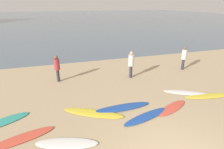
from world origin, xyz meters
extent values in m
cube|color=tan|center=(0.00, 10.00, -0.10)|extent=(120.00, 120.00, 0.20)
cube|color=slate|center=(0.00, 60.97, 0.00)|extent=(140.00, 100.00, 0.01)
ellipsoid|color=teal|center=(-5.47, 3.98, 0.03)|extent=(2.16, 1.39, 0.06)
ellipsoid|color=#D84C38|center=(-4.55, 2.74, 0.03)|extent=(2.27, 1.13, 0.07)
ellipsoid|color=white|center=(-3.07, 2.01, 0.03)|extent=(2.19, 1.16, 0.07)
ellipsoid|color=yellow|center=(-1.85, 3.52, 0.03)|extent=(2.62, 1.85, 0.07)
ellipsoid|color=#1E479E|center=(-0.53, 3.55, 0.05)|extent=(2.70, 0.59, 0.09)
ellipsoid|color=#1E479E|center=(0.22, 2.61, 0.04)|extent=(2.37, 1.09, 0.08)
ellipsoid|color=#D84C38|center=(1.66, 2.88, 0.03)|extent=(2.01, 1.27, 0.07)
ellipsoid|color=white|center=(3.19, 3.92, 0.04)|extent=(2.24, 1.52, 0.07)
ellipsoid|color=yellow|center=(4.12, 3.28, 0.03)|extent=(2.72, 0.91, 0.07)
cylinder|color=#2D2D38|center=(-3.15, 7.55, 0.38)|extent=(0.18, 0.18, 0.76)
cylinder|color=#9E3338|center=(-3.15, 7.55, 1.08)|extent=(0.33, 0.33, 0.66)
sphere|color=brown|center=(-3.15, 7.55, 1.52)|extent=(0.21, 0.21, 0.21)
cylinder|color=#2D2D38|center=(1.27, 6.82, 0.40)|extent=(0.19, 0.19, 0.79)
cylinder|color=beige|center=(1.27, 6.82, 1.14)|extent=(0.35, 0.35, 0.69)
sphere|color=tan|center=(1.27, 6.82, 1.60)|extent=(0.22, 0.22, 0.22)
cylinder|color=#2D2D38|center=(5.38, 7.09, 0.39)|extent=(0.19, 0.19, 0.77)
cylinder|color=beige|center=(5.38, 7.09, 1.11)|extent=(0.34, 0.34, 0.67)
sphere|color=brown|center=(5.38, 7.09, 1.56)|extent=(0.22, 0.22, 0.22)
camera|label=1|loc=(-3.04, -3.02, 4.44)|focal=28.94mm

